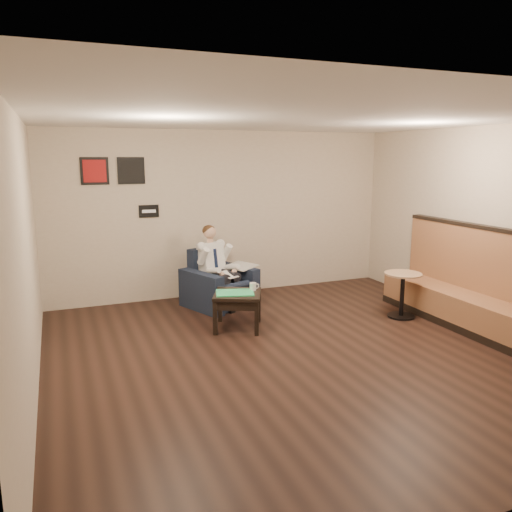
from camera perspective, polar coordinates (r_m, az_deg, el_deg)
name	(u,v)px	position (r m, az deg, el deg)	size (l,w,h in m)	color
ground	(304,353)	(6.26, 5.48, -10.98)	(6.00, 6.00, 0.00)	black
wall_back	(225,214)	(8.62, -3.58, 4.83)	(6.00, 0.02, 2.80)	beige
wall_left	(26,260)	(5.23, -24.83, -0.44)	(0.02, 6.00, 2.80)	beige
wall_right	(497,227)	(7.73, 25.88, 2.97)	(0.02, 6.00, 2.80)	beige
ceiling	(308,117)	(5.81, 6.01, 15.50)	(6.00, 6.00, 0.02)	white
seating_sign	(149,211)	(8.28, -12.15, 5.03)	(0.32, 0.02, 0.20)	black
art_print_left	(95,171)	(8.14, -17.96, 9.23)	(0.42, 0.03, 0.42)	#A41415
art_print_right	(131,171)	(8.20, -14.08, 9.45)	(0.42, 0.03, 0.42)	black
armchair	(219,279)	(8.00, -4.21, -2.58)	(0.93, 0.93, 0.90)	black
seated_man	(224,270)	(7.88, -3.67, -1.56)	(0.59, 0.88, 1.24)	white
lap_papers	(228,275)	(7.82, -3.20, -2.13)	(0.21, 0.29, 0.01)	white
newspaper	(241,266)	(8.14, -1.74, -1.15)	(0.39, 0.49, 0.01)	silver
side_table	(238,311)	(7.00, -2.11, -6.25)	(0.63, 0.63, 0.51)	black
green_folder	(235,293)	(6.91, -2.43, -4.21)	(0.51, 0.37, 0.01)	#29CF71
coffee_mug	(253,287)	(7.04, -0.36, -3.51)	(0.09, 0.09, 0.11)	white
smartphone	(243,289)	(7.10, -1.54, -3.79)	(0.16, 0.08, 0.01)	black
banquette	(463,276)	(7.66, 22.55, -2.17)	(0.65, 2.74, 1.40)	brown
cafe_table	(402,295)	(7.77, 16.35, -4.31)	(0.55, 0.55, 0.68)	#A27B58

